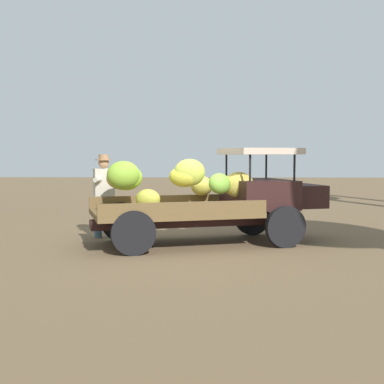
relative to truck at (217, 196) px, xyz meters
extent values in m
plane|color=brown|center=(-0.58, 0.07, -0.91)|extent=(60.00, 60.00, 0.00)
cube|color=black|center=(-0.37, -0.13, -0.48)|extent=(3.96, 1.58, 0.16)
cylinder|color=black|center=(0.78, 1.05, -0.53)|extent=(0.77, 0.36, 0.76)
cylinder|color=black|center=(1.25, -0.48, -0.53)|extent=(0.77, 0.36, 0.76)
cylinder|color=black|center=(-1.89, 0.24, -0.53)|extent=(0.77, 0.36, 0.76)
cylinder|color=black|center=(-1.43, -1.29, -0.53)|extent=(0.77, 0.36, 0.76)
cube|color=brown|center=(-0.80, -0.26, -0.30)|extent=(3.37, 2.52, 0.10)
cube|color=brown|center=(-1.03, 0.50, -0.14)|extent=(2.89, 0.95, 0.22)
cube|color=brown|center=(-0.57, -1.03, -0.14)|extent=(2.89, 0.95, 0.22)
cube|color=black|center=(0.83, 0.23, 0.03)|extent=(1.49, 1.77, 0.55)
cube|color=black|center=(1.69, 0.49, -0.03)|extent=(0.98, 1.22, 0.44)
cylinder|color=black|center=(1.06, 0.98, 0.58)|extent=(0.04, 0.04, 0.55)
cylinder|color=black|center=(1.43, -0.26, 0.58)|extent=(0.04, 0.04, 0.55)
cylinder|color=black|center=(0.22, 0.72, 0.58)|extent=(0.04, 0.04, 0.55)
cylinder|color=black|center=(0.59, -0.52, 0.58)|extent=(0.04, 0.04, 0.55)
cube|color=beige|center=(0.83, 0.23, 0.85)|extent=(1.61, 1.81, 0.12)
ellipsoid|color=gold|center=(-1.27, -0.47, -0.02)|extent=(0.46, 0.45, 0.46)
ellipsoid|color=#BCC745|center=(-0.51, -0.13, 0.45)|extent=(0.61, 0.39, 0.52)
ellipsoid|color=gold|center=(-1.79, 0.00, 0.34)|extent=(0.85, 0.82, 0.57)
ellipsoid|color=gold|center=(0.41, -0.12, 0.22)|extent=(0.58, 0.44, 0.54)
ellipsoid|color=yellow|center=(-0.62, -0.10, 0.37)|extent=(0.65, 0.58, 0.49)
ellipsoid|color=#8BBE2E|center=(-1.69, -0.36, 0.37)|extent=(0.68, 0.47, 0.49)
ellipsoid|color=#85B431|center=(-1.66, -0.85, 0.44)|extent=(0.71, 0.64, 0.53)
ellipsoid|color=gold|center=(-0.29, 0.49, 0.17)|extent=(0.57, 0.63, 0.52)
ellipsoid|color=#83C13D|center=(0.05, -0.33, 0.25)|extent=(0.65, 0.65, 0.49)
cylinder|color=#436073|center=(-2.16, 0.69, -0.52)|extent=(0.15, 0.15, 0.78)
cylinder|color=#436073|center=(-2.41, 0.59, -0.52)|extent=(0.15, 0.15, 0.78)
cube|color=#BDB7A4|center=(-2.28, 0.64, 0.19)|extent=(0.46, 0.37, 0.64)
cylinder|color=#BDB7A4|center=(-2.15, 0.58, 0.29)|extent=(0.40, 0.29, 0.10)
cylinder|color=#BDB7A4|center=(-2.34, 0.51, 0.29)|extent=(0.21, 0.41, 0.10)
sphere|color=tan|center=(-2.28, 0.64, 0.62)|extent=(0.22, 0.22, 0.22)
cylinder|color=#9B714D|center=(-2.28, 0.64, 0.68)|extent=(0.34, 0.34, 0.02)
cylinder|color=#9B714D|center=(-2.28, 0.64, 0.74)|extent=(0.20, 0.20, 0.10)
camera|label=1|loc=(-0.25, -10.06, 0.78)|focal=49.31mm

